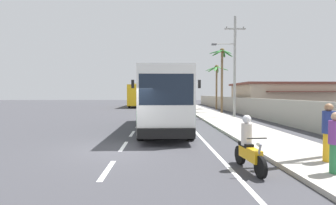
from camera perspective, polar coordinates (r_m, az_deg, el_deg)
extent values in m
plane|color=#3A3A3F|center=(10.74, -10.34, -10.21)|extent=(160.00, 160.00, 0.00)
cube|color=#A8A399|center=(21.16, 12.50, -3.99)|extent=(3.20, 90.00, 0.14)
cube|color=white|center=(7.94, -13.55, -14.61)|extent=(0.16, 2.00, 0.01)
cube|color=white|center=(11.20, -9.97, -9.67)|extent=(0.16, 2.00, 0.01)
cube|color=white|center=(14.54, -8.07, -6.96)|extent=(0.16, 2.00, 0.01)
cube|color=white|center=(17.90, -6.89, -5.26)|extent=(0.16, 2.00, 0.01)
cube|color=white|center=(21.28, -6.08, -4.10)|extent=(0.16, 2.00, 0.01)
cube|color=white|center=(24.67, -5.50, -3.25)|extent=(0.16, 2.00, 0.01)
cube|color=white|center=(28.06, -5.06, -2.61)|extent=(0.16, 2.00, 0.01)
cube|color=white|center=(31.46, -4.72, -2.11)|extent=(0.16, 2.00, 0.01)
cube|color=white|center=(34.86, -4.44, -1.71)|extent=(0.16, 2.00, 0.01)
cube|color=white|center=(38.26, -4.21, -1.37)|extent=(0.16, 2.00, 0.01)
cube|color=white|center=(41.67, -4.02, -1.10)|extent=(0.16, 2.00, 0.01)
cube|color=white|center=(45.07, -3.86, -0.86)|extent=(0.16, 2.00, 0.01)
cube|color=white|center=(48.48, -3.72, -0.66)|extent=(0.16, 2.00, 0.01)
cube|color=white|center=(51.89, -3.60, -0.48)|extent=(0.16, 2.00, 0.01)
cube|color=white|center=(55.30, -3.50, -0.32)|extent=(0.16, 2.00, 0.01)
cube|color=white|center=(58.71, -3.40, -0.19)|extent=(0.16, 2.00, 0.01)
cube|color=white|center=(25.57, 2.88, -3.06)|extent=(0.14, 70.00, 0.01)
cube|color=#9E998E|center=(26.04, 18.44, -1.06)|extent=(0.24, 60.00, 1.83)
cube|color=white|center=(16.10, -0.82, 0.96)|extent=(2.55, 10.96, 3.16)
cube|color=#192333|center=(16.30, -0.83, 2.92)|extent=(2.58, 10.09, 1.01)
cube|color=#192333|center=(10.67, -0.39, 2.96)|extent=(2.31, 0.11, 1.33)
cube|color=#1E843D|center=(16.13, -0.82, -1.57)|extent=(2.59, 10.75, 0.57)
cube|color=black|center=(10.71, -0.38, -7.00)|extent=(2.46, 0.17, 0.44)
cube|color=#B7B7B7|center=(17.53, -0.89, 6.68)|extent=(1.39, 2.42, 0.28)
cube|color=black|center=(11.01, 7.09, 4.15)|extent=(0.12, 0.08, 0.36)
cube|color=black|center=(10.95, -7.97, 4.16)|extent=(0.12, 0.08, 0.36)
cylinder|color=black|center=(12.48, 5.13, -6.05)|extent=(0.32, 1.04, 1.04)
cylinder|color=black|center=(12.43, -6.27, -6.08)|extent=(0.32, 1.04, 1.04)
cylinder|color=black|center=(19.52, 2.66, -3.12)|extent=(0.32, 1.04, 1.04)
cylinder|color=black|center=(19.49, -4.59, -3.13)|extent=(0.32, 1.04, 1.04)
cube|color=gold|center=(44.17, -6.51, 1.70)|extent=(2.76, 11.95, 3.28)
cube|color=#192333|center=(43.97, -6.54, 2.45)|extent=(2.77, 11.00, 1.05)
cube|color=#192333|center=(50.06, -5.84, 2.30)|extent=(2.34, 0.14, 1.38)
cube|color=orange|center=(44.18, -6.50, 0.74)|extent=(2.79, 11.71, 0.59)
cube|color=black|center=(50.18, -5.82, 0.10)|extent=(2.49, 0.20, 0.44)
cube|color=#B7B7B7|center=(42.72, -6.71, 4.07)|extent=(1.45, 2.64, 0.28)
cube|color=black|center=(50.00, -7.52, 2.58)|extent=(0.12, 0.08, 0.36)
cube|color=black|center=(49.75, -4.20, 2.59)|extent=(0.12, 0.08, 0.36)
cylinder|color=black|center=(48.48, -7.48, -0.06)|extent=(0.34, 1.05, 1.04)
cylinder|color=black|center=(48.26, -4.54, -0.06)|extent=(0.34, 1.05, 1.04)
cylinder|color=black|center=(40.81, -8.73, -0.45)|extent=(0.34, 1.05, 1.04)
cylinder|color=black|center=(40.54, -5.24, -0.46)|extent=(0.34, 1.05, 1.04)
cylinder|color=black|center=(7.39, 20.15, -13.56)|extent=(0.15, 0.61, 0.60)
cylinder|color=black|center=(8.58, 15.94, -11.32)|extent=(0.17, 0.61, 0.60)
cube|color=gold|center=(7.88, 18.05, -10.90)|extent=(0.34, 1.12, 0.36)
cube|color=black|center=(8.11, 17.16, -9.09)|extent=(0.29, 0.62, 0.12)
cylinder|color=gray|center=(7.42, 19.75, -11.11)|extent=(0.09, 0.32, 0.67)
cylinder|color=black|center=(7.42, 19.44, -7.63)|extent=(0.56, 0.09, 0.04)
sphere|color=#EAEACC|center=(7.34, 19.85, -8.86)|extent=(0.14, 0.14, 0.14)
cylinder|color=beige|center=(8.01, 17.33, -6.87)|extent=(0.32, 0.32, 0.65)
sphere|color=white|center=(7.95, 17.37, -3.62)|extent=(0.26, 0.26, 0.26)
cylinder|color=black|center=(24.21, 5.06, -2.65)|extent=(0.12, 0.60, 0.60)
cylinder|color=black|center=(25.56, 4.77, -2.40)|extent=(0.14, 0.60, 0.60)
cube|color=#1E7F38|center=(24.82, 4.92, -2.02)|extent=(0.27, 1.11, 0.36)
cube|color=black|center=(25.10, 4.86, -1.52)|extent=(0.26, 0.61, 0.12)
cylinder|color=gray|center=(24.31, 5.04, -1.92)|extent=(0.07, 0.32, 0.67)
cylinder|color=black|center=(24.38, 5.02, -0.87)|extent=(0.56, 0.05, 0.04)
sphere|color=#EAEACC|center=(24.27, 5.04, -1.22)|extent=(0.14, 0.14, 0.14)
cylinder|color=gold|center=(25.04, 4.88, -0.83)|extent=(0.32, 0.32, 0.61)
sphere|color=red|center=(25.02, 4.88, 0.16)|extent=(0.26, 0.26, 0.26)
cylinder|color=gold|center=(9.46, 32.41, -8.56)|extent=(0.28, 0.28, 0.89)
cylinder|color=navy|center=(9.35, 32.50, -3.78)|extent=(0.36, 0.36, 0.70)
sphere|color=#9E704C|center=(9.32, 32.55, -0.94)|extent=(0.25, 0.25, 0.25)
cylinder|color=#2D7A47|center=(8.21, 33.60, -10.54)|extent=(0.28, 0.28, 0.78)
cylinder|color=#75388E|center=(8.09, 33.70, -5.67)|extent=(0.36, 0.36, 0.62)
sphere|color=tan|center=(8.04, 33.76, -2.69)|extent=(0.25, 0.25, 0.25)
cylinder|color=#9E9E99|center=(24.27, 14.84, 7.65)|extent=(0.24, 0.24, 9.36)
cube|color=#9E9E99|center=(24.87, 14.92, 15.78)|extent=(1.95, 0.12, 0.12)
cylinder|color=#4C4742|center=(24.69, 13.11, 16.18)|extent=(0.08, 0.08, 0.16)
cylinder|color=#4C4742|center=(25.12, 16.69, 15.90)|extent=(0.08, 0.08, 0.16)
cylinder|color=#9E9E99|center=(24.32, 12.64, 12.80)|extent=(1.94, 0.09, 0.09)
cube|color=#4C4C51|center=(24.09, 10.35, 12.78)|extent=(0.44, 0.24, 0.14)
cylinder|color=brown|center=(30.33, 12.08, 4.53)|extent=(0.26, 0.26, 7.24)
ellipsoid|color=#28702D|center=(30.95, 13.26, 10.71)|extent=(1.44, 0.62, 0.84)
ellipsoid|color=#28702D|center=(31.33, 12.39, 10.67)|extent=(0.95, 1.44, 0.78)
ellipsoid|color=#28702D|center=(31.12, 11.05, 10.90)|extent=(1.21, 1.38, 0.61)
ellipsoid|color=#28702D|center=(30.63, 10.72, 11.16)|extent=(1.55, 0.60, 0.50)
ellipsoid|color=#28702D|center=(30.02, 11.57, 11.24)|extent=(1.19, 1.40, 0.60)
ellipsoid|color=#28702D|center=(30.20, 13.13, 11.08)|extent=(1.10, 1.42, 0.69)
sphere|color=brown|center=(30.71, 12.13, 11.39)|extent=(0.56, 0.56, 0.56)
cylinder|color=brown|center=(36.37, 10.90, 3.13)|extent=(0.26, 0.26, 5.99)
ellipsoid|color=#3D893D|center=(36.65, 12.20, 7.52)|extent=(1.69, 0.52, 0.68)
ellipsoid|color=#3D893D|center=(37.28, 11.05, 7.27)|extent=(0.85, 1.62, 0.89)
ellipsoid|color=#3D893D|center=(37.03, 9.96, 7.40)|extent=(1.30, 1.50, 0.78)
ellipsoid|color=#3D893D|center=(36.37, 9.69, 7.53)|extent=(1.65, 0.37, 0.74)
ellipsoid|color=#3D893D|center=(35.77, 10.73, 7.51)|extent=(0.93, 1.61, 0.88)
ellipsoid|color=#3D893D|center=(35.85, 11.63, 7.70)|extent=(0.89, 1.71, 0.61)
sphere|color=brown|center=(36.56, 10.93, 7.91)|extent=(0.56, 0.56, 0.56)
cube|color=tan|center=(34.02, 24.82, 0.81)|extent=(11.06, 7.27, 3.32)
cube|color=brown|center=(34.03, 24.87, 3.80)|extent=(11.73, 7.71, 0.24)
cube|color=brown|center=(30.51, 28.22, 2.19)|extent=(7.74, 0.80, 0.10)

